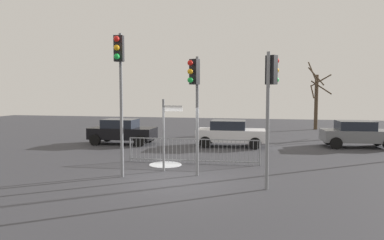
# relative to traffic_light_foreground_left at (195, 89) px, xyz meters

# --- Properties ---
(ground_plane) EXTENTS (60.00, 60.00, 0.00)m
(ground_plane) POSITION_rel_traffic_light_foreground_left_xyz_m (-0.55, -0.74, -3.18)
(ground_plane) COLOR #38383D
(traffic_light_foreground_left) EXTENTS (0.40, 0.53, 4.33)m
(traffic_light_foreground_left) POSITION_rel_traffic_light_foreground_left_xyz_m (0.00, 0.00, 0.00)
(traffic_light_foreground_left) COLOR slate
(traffic_light_foreground_left) RESTS_ON ground
(traffic_light_rear_right) EXTENTS (0.43, 0.50, 4.30)m
(traffic_light_rear_right) POSITION_rel_traffic_light_foreground_left_xyz_m (2.65, -1.15, -0.03)
(traffic_light_rear_right) COLOR slate
(traffic_light_rear_right) RESTS_ON ground
(traffic_light_mid_left) EXTENTS (0.34, 0.57, 5.13)m
(traffic_light_mid_left) POSITION_rel_traffic_light_foreground_left_xyz_m (-2.54, -0.75, 0.56)
(traffic_light_mid_left) COLOR slate
(traffic_light_mid_left) RESTS_ON ground
(direction_sign_post) EXTENTS (0.79, 0.09, 2.79)m
(direction_sign_post) POSITION_rel_traffic_light_foreground_left_xyz_m (-1.28, 0.59, -1.60)
(direction_sign_post) COLOR slate
(direction_sign_post) RESTS_ON ground
(pedestrian_guard_railing) EXTENTS (5.70, 0.29, 1.07)m
(pedestrian_guard_railing) POSITION_rel_traffic_light_foreground_left_xyz_m (-0.55, 2.34, -2.62)
(pedestrian_guard_railing) COLOR slate
(pedestrian_guard_railing) RESTS_ON ground
(car_white_trailing) EXTENTS (3.85, 2.02, 1.47)m
(car_white_trailing) POSITION_rel_traffic_light_foreground_left_xyz_m (0.51, 7.55, -2.41)
(car_white_trailing) COLOR silver
(car_white_trailing) RESTS_ON ground
(car_black_far) EXTENTS (3.83, 1.98, 1.47)m
(car_black_far) POSITION_rel_traffic_light_foreground_left_xyz_m (-5.85, 7.17, -2.41)
(car_black_far) COLOR black
(car_black_far) RESTS_ON ground
(car_grey_mid) EXTENTS (3.92, 2.17, 1.47)m
(car_grey_mid) POSITION_rel_traffic_light_foreground_left_xyz_m (7.42, 8.69, -2.41)
(car_grey_mid) COLOR slate
(car_grey_mid) RESTS_ON ground
(bare_tree_left) EXTENTS (1.98, 2.35, 5.51)m
(bare_tree_left) POSITION_rel_traffic_light_foreground_left_xyz_m (6.39, 18.20, -0.61)
(bare_tree_left) COLOR #473828
(bare_tree_left) RESTS_ON ground
(snow_patch_kerb) EXTENTS (1.37, 1.37, 0.01)m
(snow_patch_kerb) POSITION_rel_traffic_light_foreground_left_xyz_m (-1.63, 1.78, -3.17)
(snow_patch_kerb) COLOR white
(snow_patch_kerb) RESTS_ON ground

